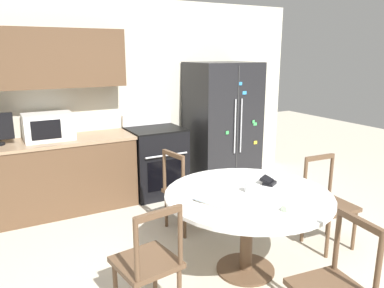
# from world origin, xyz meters

# --- Properties ---
(ground_plane) EXTENTS (14.00, 14.00, 0.00)m
(ground_plane) POSITION_xyz_m (0.00, 0.00, 0.00)
(ground_plane) COLOR beige
(back_wall) EXTENTS (5.20, 0.44, 2.60)m
(back_wall) POSITION_xyz_m (-0.31, 2.59, 1.44)
(back_wall) COLOR beige
(back_wall) RESTS_ON ground_plane
(kitchen_counter) EXTENTS (2.03, 0.64, 0.90)m
(kitchen_counter) POSITION_xyz_m (-1.20, 2.29, 0.45)
(kitchen_counter) COLOR brown
(kitchen_counter) RESTS_ON ground_plane
(refrigerator) EXTENTS (0.92, 0.79, 1.77)m
(refrigerator) POSITION_xyz_m (1.20, 2.20, 0.89)
(refrigerator) COLOR black
(refrigerator) RESTS_ON ground_plane
(oven_range) EXTENTS (0.71, 0.68, 1.08)m
(oven_range) POSITION_xyz_m (0.18, 2.26, 0.47)
(oven_range) COLOR black
(oven_range) RESTS_ON ground_plane
(microwave) EXTENTS (0.56, 0.38, 0.31)m
(microwave) POSITION_xyz_m (-1.15, 2.34, 1.06)
(microwave) COLOR white
(microwave) RESTS_ON kitchen_counter
(dining_table) EXTENTS (1.43, 1.43, 0.74)m
(dining_table) POSITION_xyz_m (0.13, 0.13, 0.63)
(dining_table) COLOR white
(dining_table) RESTS_ON ground_plane
(dining_chair_left) EXTENTS (0.47, 0.47, 0.90)m
(dining_chair_left) POSITION_xyz_m (-0.86, -0.02, 0.43)
(dining_chair_left) COLOR brown
(dining_chair_left) RESTS_ON ground_plane
(dining_chair_far) EXTENTS (0.48, 0.48, 0.90)m
(dining_chair_far) POSITION_xyz_m (0.04, 1.12, 0.43)
(dining_chair_far) COLOR brown
(dining_chair_far) RESTS_ON ground_plane
(dining_chair_right) EXTENTS (0.45, 0.45, 0.90)m
(dining_chair_right) POSITION_xyz_m (1.13, 0.13, 0.43)
(dining_chair_right) COLOR brown
(dining_chair_right) RESTS_ON ground_plane
(candle_glass) EXTENTS (0.08, 0.08, 0.09)m
(candle_glass) POSITION_xyz_m (0.15, 0.14, 0.78)
(candle_glass) COLOR silver
(candle_glass) RESTS_ON dining_table
(folded_napkin) EXTENTS (0.16, 0.09, 0.05)m
(folded_napkin) POSITION_xyz_m (0.20, -0.29, 0.76)
(folded_napkin) COLOR beige
(folded_napkin) RESTS_ON dining_table
(wallet) EXTENTS (0.17, 0.17, 0.07)m
(wallet) POSITION_xyz_m (0.43, 0.23, 0.77)
(wallet) COLOR black
(wallet) RESTS_ON dining_table
(mail_stack) EXTENTS (0.31, 0.36, 0.02)m
(mail_stack) POSITION_xyz_m (-0.21, 0.11, 0.75)
(mail_stack) COLOR white
(mail_stack) RESTS_ON dining_table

